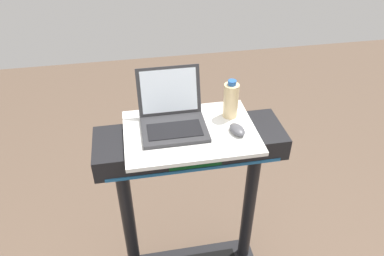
% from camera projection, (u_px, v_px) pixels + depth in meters
% --- Properties ---
extents(desk_board, '(0.61, 0.44, 0.02)m').
position_uv_depth(desk_board, '(190.00, 132.00, 1.73)').
color(desk_board, white).
rests_on(desk_board, treadmill_base).
extents(laptop, '(0.30, 0.31, 0.24)m').
position_uv_depth(laptop, '(172.00, 116.00, 1.73)').
color(laptop, '#2D2D30').
rests_on(laptop, desk_board).
extents(computer_mouse, '(0.08, 0.11, 0.03)m').
position_uv_depth(computer_mouse, '(237.00, 130.00, 1.70)').
color(computer_mouse, '#4C4C51').
rests_on(computer_mouse, desk_board).
extents(water_bottle, '(0.07, 0.07, 0.19)m').
position_uv_depth(water_bottle, '(231.00, 100.00, 1.77)').
color(water_bottle, beige).
rests_on(water_bottle, desk_board).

